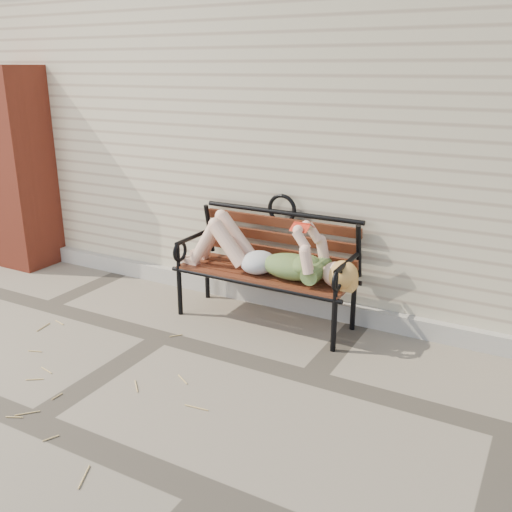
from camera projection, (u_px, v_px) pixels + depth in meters
The scene contains 7 objects.
ground at pixel (162, 337), 4.39m from camera, with size 80.00×80.00×0.00m, color #766A5B.
house_wall at pixel (319, 112), 6.41m from camera, with size 8.00×4.00×3.00m, color #C4B799.
foundation_strip at pixel (227, 288), 5.18m from camera, with size 8.00×0.10×0.15m, color #AFA99E.
brick_pillar at pixel (20, 169), 5.75m from camera, with size 0.50×0.50×2.00m, color maroon.
garden_bench at pixel (270, 253), 4.57m from camera, with size 1.55×0.62×1.01m.
reading_woman at pixel (264, 253), 4.45m from camera, with size 1.47×0.33×0.46m.
straw_scatter at pixel (25, 343), 4.29m from camera, with size 2.91×1.64×0.01m.
Camera 1 is at (2.54, -3.13, 1.99)m, focal length 40.00 mm.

